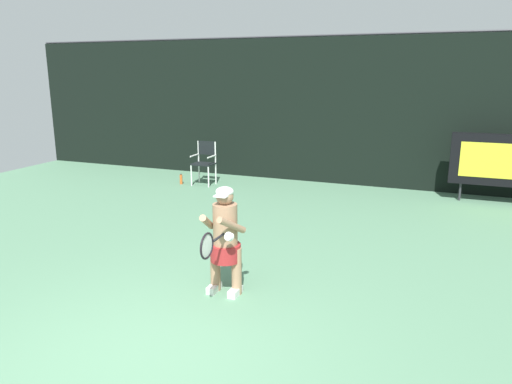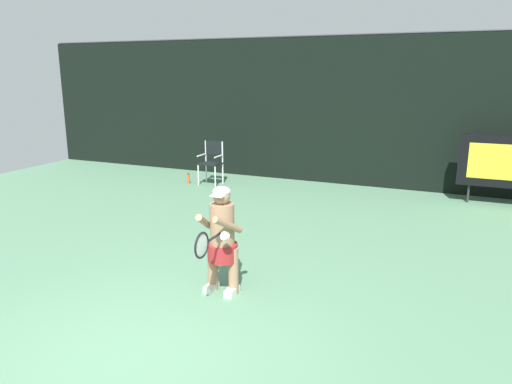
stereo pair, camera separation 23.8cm
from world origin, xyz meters
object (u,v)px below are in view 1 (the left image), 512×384
umpire_chair (205,160)px  tennis_racket (208,245)px  water_bottle (181,179)px  scoreboard (506,161)px  tennis_player (225,237)px

umpire_chair → tennis_racket: (3.17, -6.03, 0.24)m
water_bottle → umpire_chair: bearing=19.3°
umpire_chair → water_bottle: bearing=-160.7°
umpire_chair → scoreboard: bearing=5.5°
scoreboard → umpire_chair: bearing=-174.5°
tennis_racket → umpire_chair: bearing=110.9°
tennis_player → tennis_racket: (0.07, -0.61, 0.12)m
umpire_chair → tennis_player: bearing=-60.2°
scoreboard → tennis_racket: bearing=-118.6°
umpire_chair → water_bottle: size_ratio=4.08×
scoreboard → water_bottle: 7.48m
scoreboard → water_bottle: (-7.39, -0.85, -0.82)m
tennis_player → tennis_racket: size_ratio=2.33×
water_bottle → tennis_player: 6.41m
umpire_chair → tennis_player: 6.24m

